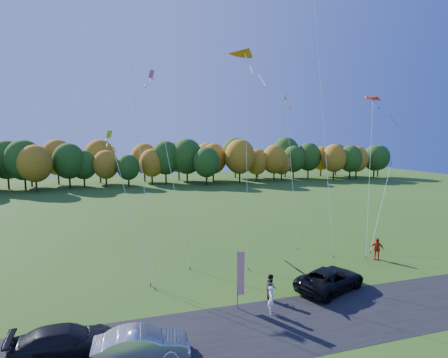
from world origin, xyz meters
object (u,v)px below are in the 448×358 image
object	(u,v)px
person_east	(377,249)
feather_flag	(240,273)
silver_sedan	(142,345)
black_suv	(330,279)

from	to	relation	value
person_east	feather_flag	bearing A→B (deg)	-117.82
silver_sedan	feather_flag	world-z (taller)	feather_flag
black_suv	feather_flag	xyz separation A→B (m)	(-6.73, -0.64, 1.45)
silver_sedan	feather_flag	bearing A→B (deg)	-57.68
silver_sedan	black_suv	bearing A→B (deg)	-69.39
feather_flag	black_suv	bearing A→B (deg)	5.46
black_suv	person_east	size ratio (longest dim) A/B	2.90
silver_sedan	person_east	world-z (taller)	person_east
black_suv	silver_sedan	bearing A→B (deg)	86.22
black_suv	silver_sedan	distance (m)	13.38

